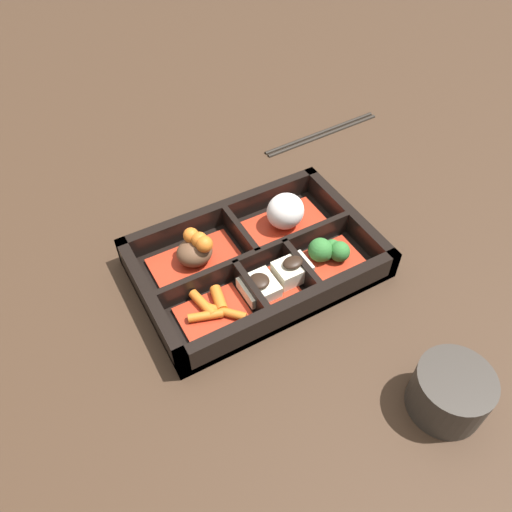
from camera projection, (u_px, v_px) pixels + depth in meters
ground_plane at (256, 269)px, 0.65m from camera, size 3.00×3.00×0.00m
bento_base at (256, 266)px, 0.65m from camera, size 0.30×0.20×0.01m
bento_rim at (257, 259)px, 0.63m from camera, size 0.30×0.20×0.04m
bowl_stew at (196, 253)px, 0.63m from camera, size 0.11×0.07×0.05m
bowl_rice at (285, 215)px, 0.67m from camera, size 0.11×0.07×0.06m
bowl_carrots at (213, 310)px, 0.59m from camera, size 0.08×0.07×0.02m
bowl_tofu at (277, 279)px, 0.61m from camera, size 0.09×0.06×0.04m
bowl_greens at (328, 252)px, 0.64m from camera, size 0.08×0.06×0.04m
tea_cup at (450, 391)px, 0.50m from camera, size 0.08×0.08×0.06m
chopsticks at (322, 133)px, 0.85m from camera, size 0.22×0.02×0.01m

